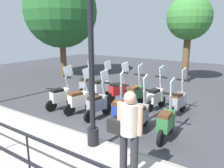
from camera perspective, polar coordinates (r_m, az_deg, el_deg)
The scene contains 18 objects.
ground_plane at distance 7.51m, azimuth 2.35°, elevation -7.50°, with size 28.00×28.00×0.00m, color #38383D.
promenade_walkway at distance 5.31m, azimuth -16.54°, elevation -16.77°, with size 2.20×20.00×0.15m.
lamp_post_near at distance 4.67m, azimuth -5.40°, elevation 5.49°, with size 0.26×0.90×4.30m.
pedestrian_with_bag at distance 3.87m, azimuth 4.25°, elevation -11.37°, with size 0.32×0.65×1.59m.
tree_large at distance 13.65m, azimuth -13.21°, elevation 17.96°, with size 4.21×4.21×5.92m.
tree_distant at distance 12.41m, azimuth 19.51°, elevation 15.84°, with size 2.31×2.31×4.54m.
scooter_near_0 at distance 5.79m, azimuth 14.04°, elevation -9.42°, with size 1.23×0.44×1.54m.
scooter_near_1 at distance 6.06m, azimuth 7.49°, elevation -8.03°, with size 1.23×0.44×1.54m.
scooter_near_2 at distance 6.50m, azimuth 1.87°, elevation -6.38°, with size 1.20×0.55×1.54m.
scooter_near_3 at distance 6.90m, azimuth -3.69°, elevation -5.18°, with size 1.23×0.44×1.54m.
scooter_near_4 at distance 7.40m, azimuth -8.43°, elevation -4.00°, with size 1.20×0.54×1.54m.
scooter_near_5 at distance 7.93m, azimuth -13.15°, elevation -3.01°, with size 1.21×0.51×1.54m.
scooter_far_0 at distance 7.49m, azimuth 16.89°, elevation -4.23°, with size 1.23×0.44×1.54m.
scooter_far_1 at distance 7.81m, azimuth 11.41°, elevation -3.16°, with size 1.23×0.46×1.54m.
scooter_far_2 at distance 8.07m, azimuth 6.16°, elevation -2.42°, with size 1.23×0.44×1.54m.
scooter_far_3 at distance 8.53m, azimuth 1.70°, elevation -1.46°, with size 1.20×0.55×1.54m.
scooter_far_4 at distance 8.93m, azimuth -2.73°, elevation -0.76°, with size 1.21×0.52×1.54m.
scooter_far_5 at distance 9.43m, azimuth -6.66°, elevation -0.05°, with size 1.23×0.47×1.54m.
Camera 1 is at (-5.98, -3.63, 2.72)m, focal length 35.00 mm.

